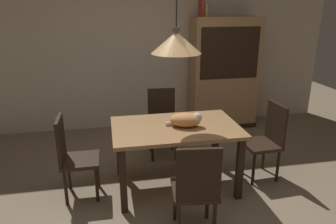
# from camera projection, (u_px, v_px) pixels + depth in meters

# --- Properties ---
(ground) EXTENTS (10.00, 10.00, 0.00)m
(ground) POSITION_uv_depth(u_px,v_px,m) (179.00, 213.00, 3.25)
(ground) COLOR #847056
(back_wall) EXTENTS (6.40, 0.10, 2.90)m
(back_wall) POSITION_uv_depth(u_px,v_px,m) (144.00, 41.00, 5.24)
(back_wall) COLOR beige
(back_wall) RESTS_ON ground
(dining_table) EXTENTS (1.40, 0.90, 0.75)m
(dining_table) POSITION_uv_depth(u_px,v_px,m) (175.00, 134.00, 3.55)
(dining_table) COLOR #A87A4C
(dining_table) RESTS_ON ground
(chair_right_side) EXTENTS (0.42, 0.42, 0.93)m
(chair_right_side) POSITION_uv_depth(u_px,v_px,m) (267.00, 138.00, 3.81)
(chair_right_side) COLOR black
(chair_right_side) RESTS_ON ground
(chair_far_back) EXTENTS (0.43, 0.43, 0.93)m
(chair_far_back) POSITION_uv_depth(u_px,v_px,m) (162.00, 119.00, 4.41)
(chair_far_back) COLOR black
(chair_far_back) RESTS_ON ground
(chair_near_front) EXTENTS (0.44, 0.44, 0.93)m
(chair_near_front) POSITION_uv_depth(u_px,v_px,m) (196.00, 187.00, 2.78)
(chair_near_front) COLOR black
(chair_near_front) RESTS_ON ground
(chair_left_side) EXTENTS (0.40, 0.40, 0.93)m
(chair_left_side) POSITION_uv_depth(u_px,v_px,m) (72.00, 154.00, 3.39)
(chair_left_side) COLOR black
(chair_left_side) RESTS_ON ground
(cat_sleeping) EXTENTS (0.40, 0.31, 0.16)m
(cat_sleeping) POSITION_uv_depth(u_px,v_px,m) (186.00, 120.00, 3.48)
(cat_sleeping) COLOR #E59951
(cat_sleeping) RESTS_ON dining_table
(pendant_lamp) EXTENTS (0.52, 0.52, 1.30)m
(pendant_lamp) POSITION_uv_depth(u_px,v_px,m) (176.00, 42.00, 3.23)
(pendant_lamp) COLOR #E0A86B
(hutch_bookcase) EXTENTS (1.12, 0.45, 1.85)m
(hutch_bookcase) POSITION_uv_depth(u_px,v_px,m) (224.00, 76.00, 5.35)
(hutch_bookcase) COLOR tan
(hutch_bookcase) RESTS_ON ground
(book_red_tall) EXTENTS (0.04, 0.22, 0.28)m
(book_red_tall) POSITION_uv_depth(u_px,v_px,m) (201.00, 7.00, 4.92)
(book_red_tall) COLOR #B73833
(book_red_tall) RESTS_ON hutch_bookcase
(book_yellow_short) EXTENTS (0.04, 0.20, 0.18)m
(book_yellow_short) POSITION_uv_depth(u_px,v_px,m) (205.00, 10.00, 4.95)
(book_yellow_short) COLOR gold
(book_yellow_short) RESTS_ON hutch_bookcase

